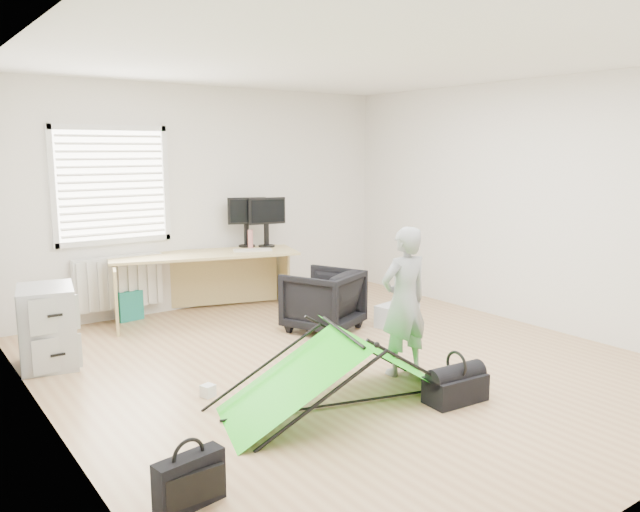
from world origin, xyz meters
TOP-DOWN VIEW (x-y plane):
  - ground at (0.00, 0.00)m, footprint 5.50×5.50m
  - back_wall at (0.00, 2.75)m, footprint 5.00×0.02m
  - window at (-1.20, 2.71)m, footprint 1.20×0.06m
  - radiator at (-1.20, 2.67)m, footprint 1.00×0.12m
  - desk at (-0.27, 2.36)m, footprint 2.27×1.27m
  - filing_cabinet at (-2.21, 1.56)m, footprint 0.58×0.71m
  - monitor_left at (0.38, 2.50)m, footprint 0.48×0.27m
  - monitor_right at (0.57, 2.34)m, footprint 0.48×0.18m
  - keyboard at (0.27, 2.16)m, footprint 0.48×0.31m
  - thermos at (0.36, 2.37)m, footprint 0.07×0.07m
  - office_chair at (0.47, 1.00)m, footprint 0.94×0.95m
  - person at (0.26, -0.49)m, footprint 0.49×0.34m
  - kite at (-0.60, -0.73)m, footprint 2.05×1.33m
  - storage_crate at (1.22, 0.63)m, footprint 0.49×0.39m
  - tote_bag at (-1.11, 2.62)m, footprint 0.31×0.17m
  - laptop_bag at (-2.13, -1.33)m, footprint 0.42×0.18m
  - white_box at (-1.37, 0.03)m, footprint 0.12×0.12m
  - duffel_bag at (0.16, -1.19)m, footprint 0.51×0.29m

SIDE VIEW (x-z plane):
  - ground at x=0.00m, z-range 0.00..0.00m
  - white_box at x=-1.37m, z-range 0.00..0.10m
  - duffel_bag at x=0.16m, z-range 0.00..0.21m
  - storage_crate at x=1.22m, z-range 0.00..0.25m
  - laptop_bag at x=-2.13m, z-range 0.00..0.30m
  - tote_bag at x=-1.11m, z-range 0.00..0.35m
  - kite at x=-0.60m, z-range 0.00..0.59m
  - office_chair at x=0.47m, z-range 0.00..0.66m
  - filing_cabinet at x=-2.21m, z-range 0.00..0.73m
  - desk at x=-0.27m, z-range 0.00..0.74m
  - radiator at x=-1.20m, z-range 0.15..0.75m
  - person at x=0.26m, z-range 0.00..1.30m
  - keyboard at x=0.27m, z-range 0.74..0.76m
  - thermos at x=0.36m, z-range 0.74..0.96m
  - monitor_right at x=0.57m, z-range 0.74..1.19m
  - monitor_left at x=0.38m, z-range 0.74..1.19m
  - back_wall at x=0.00m, z-range 0.00..2.70m
  - window at x=-1.20m, z-range 0.95..2.15m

